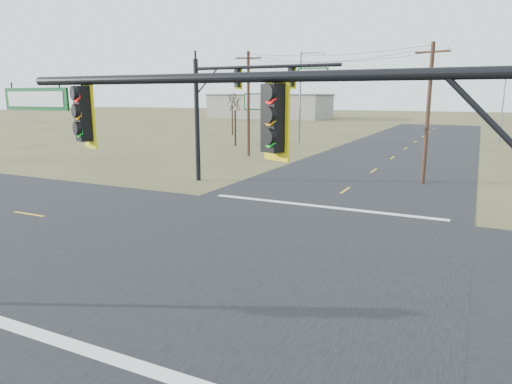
# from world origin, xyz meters

# --- Properties ---
(ground) EXTENTS (320.00, 320.00, 0.00)m
(ground) POSITION_xyz_m (0.00, 0.00, 0.00)
(ground) COLOR brown
(ground) RESTS_ON ground
(road_ew) EXTENTS (160.00, 14.00, 0.02)m
(road_ew) POSITION_xyz_m (0.00, 0.00, 0.01)
(road_ew) COLOR black
(road_ew) RESTS_ON ground
(road_ns) EXTENTS (14.00, 160.00, 0.02)m
(road_ns) POSITION_xyz_m (0.00, 0.00, 0.01)
(road_ns) COLOR black
(road_ns) RESTS_ON ground
(stop_bar_near) EXTENTS (12.00, 0.40, 0.01)m
(stop_bar_near) POSITION_xyz_m (0.00, -7.50, 0.03)
(stop_bar_near) COLOR silver
(stop_bar_near) RESTS_ON road_ns
(stop_bar_far) EXTENTS (12.00, 0.40, 0.01)m
(stop_bar_far) POSITION_xyz_m (0.00, 7.50, 0.03)
(stop_bar_far) COLOR silver
(stop_bar_far) RESTS_ON road_ns
(mast_arm_near) EXTENTS (10.33, 0.60, 6.40)m
(mast_arm_near) POSITION_xyz_m (3.97, -7.50, 4.68)
(mast_arm_near) COLOR black
(mast_arm_near) RESTS_ON ground
(mast_arm_far) EXTENTS (9.58, 0.47, 7.77)m
(mast_arm_far) POSITION_xyz_m (-6.85, 11.06, 5.57)
(mast_arm_far) COLOR black
(mast_arm_far) RESTS_ON ground
(utility_pole_near) EXTENTS (2.09, 0.62, 8.70)m
(utility_pole_near) POSITION_xyz_m (3.85, 16.41, 4.55)
(utility_pole_near) COLOR #442A1D
(utility_pole_near) RESTS_ON ground
(utility_pole_far) EXTENTS (2.21, 0.85, 9.38)m
(utility_pole_far) POSITION_xyz_m (-12.34, 23.66, 4.88)
(utility_pole_far) COLOR #442A1D
(utility_pole_far) RESTS_ON ground
(highway_sign) EXTENTS (2.96, 0.98, 5.76)m
(highway_sign) POSITION_xyz_m (-16.66, 34.43, 4.10)
(highway_sign) COLOR slate
(highway_sign) RESTS_ON ground
(streetlight_b) EXTENTS (2.45, 0.33, 8.78)m
(streetlight_b) POSITION_xyz_m (8.76, 45.53, 4.92)
(streetlight_b) COLOR slate
(streetlight_b) RESTS_ON ground
(streetlight_c) EXTENTS (2.91, 0.40, 10.41)m
(streetlight_c) POSITION_xyz_m (-12.08, 36.92, 5.85)
(streetlight_c) COLOR slate
(streetlight_c) RESTS_ON ground
(bare_tree_a) EXTENTS (2.62, 2.62, 6.13)m
(bare_tree_a) POSITION_xyz_m (-17.59, 30.75, 4.85)
(bare_tree_a) COLOR black
(bare_tree_a) RESTS_ON ground
(bare_tree_b) EXTENTS (3.23, 3.23, 6.32)m
(bare_tree_b) POSITION_xyz_m (-24.72, 43.00, 5.05)
(bare_tree_b) COLOR black
(bare_tree_b) RESTS_ON ground
(warehouse_left) EXTENTS (28.00, 14.00, 5.50)m
(warehouse_left) POSITION_xyz_m (-40.00, 90.00, 2.75)
(warehouse_left) COLOR gray
(warehouse_left) RESTS_ON ground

